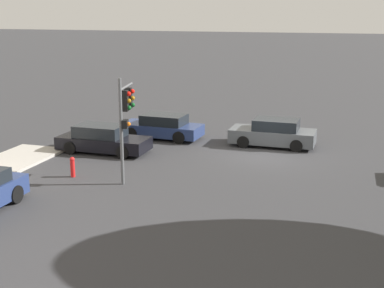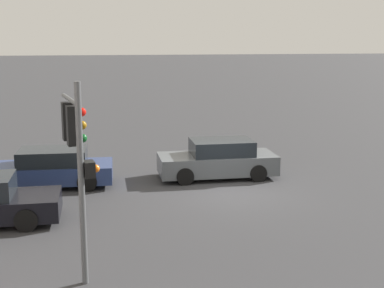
# 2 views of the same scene
# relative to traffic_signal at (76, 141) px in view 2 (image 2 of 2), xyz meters

# --- Properties ---
(ground_plane) EXTENTS (300.00, 300.00, 0.00)m
(ground_plane) POSITION_rel_traffic_signal_xyz_m (-5.11, -5.75, -3.13)
(ground_plane) COLOR #333335
(traffic_signal) EXTENTS (0.86, 2.26, 4.53)m
(traffic_signal) POSITION_rel_traffic_signal_xyz_m (0.00, 0.00, 0.00)
(traffic_signal) COLOR #515456
(traffic_signal) RESTS_ON ground_plane
(crossing_car_0) EXTENTS (4.77, 2.16, 1.40)m
(crossing_car_0) POSITION_rel_traffic_signal_xyz_m (1.29, -7.68, -2.46)
(crossing_car_0) COLOR navy
(crossing_car_0) RESTS_ON ground_plane
(crossing_car_1) EXTENTS (4.58, 2.03, 1.50)m
(crossing_car_1) POSITION_rel_traffic_signal_xyz_m (-5.13, -7.81, -2.42)
(crossing_car_1) COLOR #4C5156
(crossing_car_1) RESTS_ON ground_plane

